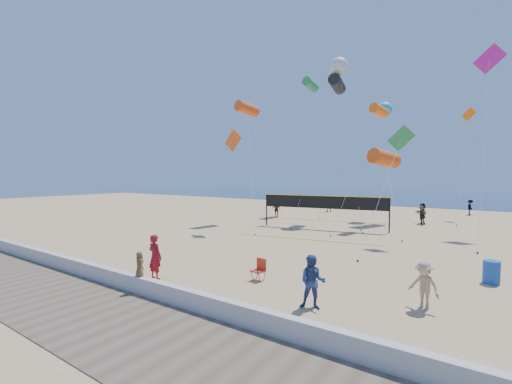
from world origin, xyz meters
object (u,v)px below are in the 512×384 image
Objects in this scene: woman at (155,257)px; camp_chair at (260,268)px; volleyball_net at (323,206)px; trash_barrel at (491,272)px.

camp_chair is at bearing -147.24° from woman.
volleyball_net is (0.49, 15.74, 0.90)m from woman.
trash_barrel is at bearing -147.74° from woman.
woman is 1.89× the size of camp_chair.
woman is at bearing -140.63° from camp_chair.
trash_barrel is 0.08× the size of volleyball_net.
volleyball_net is (-10.75, 8.68, 1.36)m from trash_barrel.
woman is at bearing -101.24° from volleyball_net.
woman is 2.06× the size of trash_barrel.
trash_barrel is (11.24, 7.07, -0.47)m from woman.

